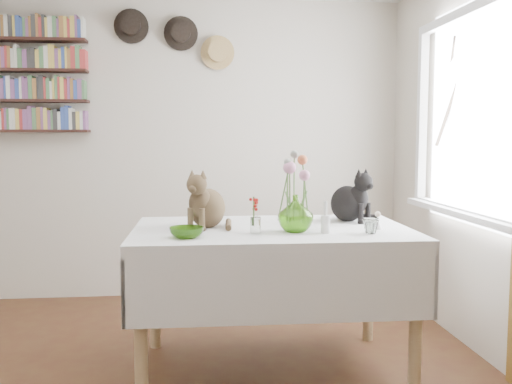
{
  "coord_description": "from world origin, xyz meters",
  "views": [
    {
      "loc": [
        0.26,
        -2.61,
        1.35
      ],
      "look_at": [
        0.59,
        0.47,
        1.05
      ],
      "focal_mm": 40.0,
      "sensor_mm": 36.0,
      "label": 1
    }
  ],
  "objects": [
    {
      "name": "room",
      "position": [
        0.0,
        0.0,
        1.25
      ],
      "size": [
        4.08,
        4.58,
        2.58
      ],
      "color": "brown",
      "rests_on": "ground"
    },
    {
      "name": "window",
      "position": [
        1.97,
        0.8,
        1.4
      ],
      "size": [
        0.12,
        1.52,
        1.32
      ],
      "color": "white",
      "rests_on": "room"
    },
    {
      "name": "dining_table",
      "position": [
        0.69,
        0.57,
        0.63
      ],
      "size": [
        1.57,
        1.02,
        0.84
      ],
      "color": "white",
      "rests_on": "room"
    },
    {
      "name": "tabby_cat",
      "position": [
        0.32,
        0.64,
        1.01
      ],
      "size": [
        0.34,
        0.36,
        0.34
      ],
      "primitive_type": null,
      "rotation": [
        0.0,
        0.0,
        -0.5
      ],
      "color": "brown",
      "rests_on": "dining_table"
    },
    {
      "name": "black_cat",
      "position": [
        1.18,
        0.78,
        1.0
      ],
      "size": [
        0.34,
        0.36,
        0.33
      ],
      "primitive_type": null,
      "rotation": [
        0.0,
        0.0,
        0.61
      ],
      "color": "black",
      "rests_on": "dining_table"
    },
    {
      "name": "flower_vase",
      "position": [
        0.8,
        0.41,
        0.94
      ],
      "size": [
        0.21,
        0.21,
        0.2
      ],
      "primitive_type": "imported",
      "rotation": [
        0.0,
        0.0,
        0.11
      ],
      "color": "#82C73F",
      "rests_on": "dining_table"
    },
    {
      "name": "green_bowl",
      "position": [
        0.21,
        0.29,
        0.86
      ],
      "size": [
        0.22,
        0.22,
        0.05
      ],
      "primitive_type": "imported",
      "rotation": [
        0.0,
        0.0,
        -0.27
      ],
      "color": "#82C73F",
      "rests_on": "dining_table"
    },
    {
      "name": "drinking_glass",
      "position": [
        1.19,
        0.31,
        0.88
      ],
      "size": [
        0.11,
        0.11,
        0.08
      ],
      "primitive_type": "imported",
      "rotation": [
        0.0,
        0.0,
        0.33
      ],
      "color": "white",
      "rests_on": "dining_table"
    },
    {
      "name": "candlestick",
      "position": [
        0.95,
        0.35,
        0.89
      ],
      "size": [
        0.05,
        0.05,
        0.17
      ],
      "color": "white",
      "rests_on": "dining_table"
    },
    {
      "name": "berry_jar",
      "position": [
        0.57,
        0.38,
        0.93
      ],
      "size": [
        0.06,
        0.06,
        0.22
      ],
      "color": "white",
      "rests_on": "dining_table"
    },
    {
      "name": "porcelain_figurine",
      "position": [
        1.27,
        0.45,
        0.88
      ],
      "size": [
        0.05,
        0.05,
        0.1
      ],
      "color": "white",
      "rests_on": "dining_table"
    },
    {
      "name": "flower_bouquet",
      "position": [
        0.79,
        0.43,
        1.18
      ],
      "size": [
        0.17,
        0.12,
        0.39
      ],
      "color": "#4C7233",
      "rests_on": "flower_vase"
    },
    {
      "name": "bookshelf_unit",
      "position": [
        -1.1,
        2.16,
        1.84
      ],
      "size": [
        1.0,
        0.16,
        0.91
      ],
      "color": "#321A14",
      "rests_on": "room"
    },
    {
      "name": "wall_hats",
      "position": [
        0.12,
        2.19,
        2.17
      ],
      "size": [
        0.98,
        0.09,
        0.48
      ],
      "color": "black",
      "rests_on": "room"
    }
  ]
}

